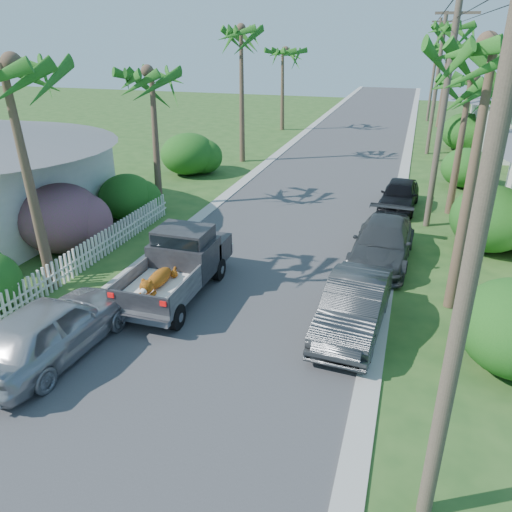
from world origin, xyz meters
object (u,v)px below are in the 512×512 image
(parked_car_rn, at_px, (353,307))
(palm_l_c, at_px, (241,30))
(palm_r_a, at_px, (495,46))
(palm_r_b, at_px, (471,79))
(palm_r_d, at_px, (449,46))
(parked_car_rm, at_px, (383,243))
(parked_car_ln, at_px, (52,328))
(utility_pole_b, at_px, (442,118))
(utility_pole_d, at_px, (434,70))
(pickup_truck, at_px, (181,262))
(parked_car_rf, at_px, (399,195))
(utility_pole_a, at_px, (469,278))
(utility_pole_c, at_px, (436,85))
(palm_r_c, at_px, (456,26))
(palm_l_b, at_px, (150,72))
(palm_l_a, at_px, (7,64))
(palm_l_d, at_px, (283,50))

(parked_car_rn, distance_m, palm_l_c, 22.01)
(palm_r_a, relative_size, palm_r_b, 1.21)
(palm_l_c, xyz_separation_m, palm_r_d, (12.50, 18.00, -1.18))
(parked_car_rm, relative_size, palm_r_a, 0.58)
(palm_l_c, distance_m, palm_r_d, 21.95)
(parked_car_rm, relative_size, parked_car_ln, 1.05)
(palm_r_a, distance_m, utility_pole_b, 7.58)
(palm_r_a, height_order, utility_pole_d, utility_pole_d)
(palm_r_b, distance_m, utility_pole_b, 2.61)
(pickup_truck, xyz_separation_m, parked_car_rf, (6.32, 10.66, -0.32))
(utility_pole_a, relative_size, utility_pole_c, 1.00)
(parked_car_rm, height_order, palm_l_c, palm_l_c)
(palm_l_c, relative_size, palm_r_b, 1.28)
(utility_pole_a, bearing_deg, parked_car_rf, 94.40)
(parked_car_rf, bearing_deg, palm_r_c, 84.26)
(palm_l_b, distance_m, palm_r_c, 19.21)
(utility_pole_b, bearing_deg, pickup_truck, -131.36)
(palm_r_b, xyz_separation_m, palm_r_c, (-0.40, 11.00, 2.16))
(palm_r_a, bearing_deg, palm_l_a, -166.50)
(palm_r_a, xyz_separation_m, utility_pole_a, (-0.70, -8.00, -2.82))
(palm_r_a, relative_size, utility_pole_b, 0.97)
(palm_r_a, bearing_deg, palm_r_d, 89.66)
(utility_pole_d, bearing_deg, parked_car_ln, -102.08)
(palm_r_b, height_order, utility_pole_b, utility_pole_b)
(parked_car_rf, bearing_deg, palm_l_d, 123.70)
(palm_r_b, bearing_deg, palm_r_a, -91.91)
(parked_car_rn, distance_m, palm_l_d, 32.60)
(palm_l_d, bearing_deg, pickup_truck, -81.43)
(palm_l_c, xyz_separation_m, utility_pole_b, (11.60, -9.00, -3.31))
(parked_car_ln, relative_size, palm_r_b, 0.66)
(parked_car_rm, xyz_separation_m, palm_l_a, (-10.21, -5.60, 6.21))
(pickup_truck, height_order, palm_r_a, palm_r_a)
(utility_pole_a, xyz_separation_m, utility_pole_c, (0.00, 30.00, 0.00))
(utility_pole_a, xyz_separation_m, utility_pole_b, (0.00, 15.00, 0.00))
(parked_car_rf, distance_m, utility_pole_d, 28.30)
(parked_car_rf, distance_m, palm_l_c, 14.39)
(parked_car_rn, height_order, palm_l_c, palm_l_c)
(palm_l_a, xyz_separation_m, utility_pole_a, (11.80, -5.00, -2.33))
(parked_car_ln, height_order, palm_l_b, palm_l_b)
(parked_car_rn, xyz_separation_m, utility_pole_d, (2.00, 39.47, 3.85))
(palm_r_a, bearing_deg, utility_pole_d, 91.08)
(palm_l_b, height_order, palm_l_c, palm_l_c)
(palm_l_c, height_order, palm_r_d, palm_l_c)
(palm_l_d, distance_m, palm_r_c, 15.10)
(utility_pole_b, bearing_deg, palm_l_b, -175.39)
(palm_r_c, relative_size, utility_pole_a, 1.04)
(palm_r_b, relative_size, utility_pole_b, 0.80)
(palm_l_a, bearing_deg, utility_pole_c, 64.73)
(pickup_truck, relative_size, utility_pole_b, 0.57)
(palm_l_b, relative_size, utility_pole_d, 0.82)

